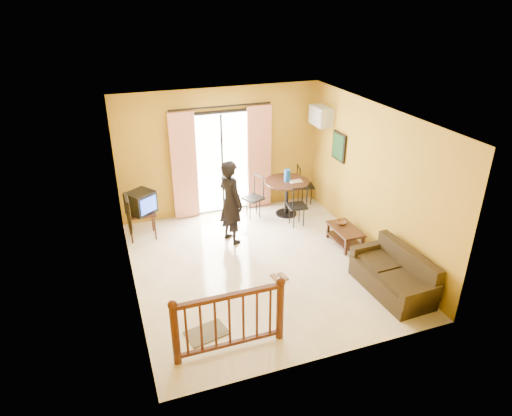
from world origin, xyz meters
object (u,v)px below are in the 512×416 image
object	(u,v)px
coffee_table	(345,234)
standing_person	(231,202)
television	(141,202)
dining_table	(287,188)
sofa	(395,276)

from	to	relation	value
coffee_table	standing_person	distance (m)	2.35
coffee_table	television	bearing A→B (deg)	156.04
television	dining_table	bearing A→B (deg)	-34.68
television	coffee_table	world-z (taller)	television
dining_table	sofa	world-z (taller)	dining_table
coffee_table	standing_person	bearing A→B (deg)	156.27
sofa	standing_person	distance (m)	3.34
television	coffee_table	xyz separation A→B (m)	(3.72, -1.65, -0.54)
television	sofa	xyz separation A→B (m)	(3.72, -3.29, -0.50)
dining_table	standing_person	distance (m)	1.70
television	dining_table	xyz separation A→B (m)	(3.16, -0.00, -0.14)
standing_person	dining_table	bearing A→B (deg)	-84.32
sofa	standing_person	xyz separation A→B (m)	(-2.08, 2.55, 0.57)
dining_table	sofa	distance (m)	3.36
television	standing_person	size ratio (longest dim) A/B	0.38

